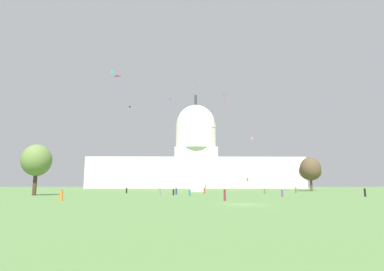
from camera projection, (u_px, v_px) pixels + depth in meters
The scene contains 26 objects.
ground_plane at pixel (245, 204), 35.76m from camera, with size 800.00×800.00×0.00m, color #567F42.
capitol_building at pixel (196, 159), 218.48m from camera, with size 148.24×28.32×66.79m.
event_tent at pixel (198, 182), 104.53m from camera, with size 5.67×6.31×6.36m.
tree_east_far at pixel (310, 169), 117.77m from camera, with size 11.34×11.32×12.68m.
tree_east_mid at pixel (310, 171), 130.28m from camera, with size 11.21×11.06×12.10m.
tree_west_mid at pixel (37, 160), 68.16m from camera, with size 6.33×6.69×11.08m.
person_orange_front_right at pixel (61, 195), 44.75m from camera, with size 0.65×0.65×1.63m.
person_red_mid_left at pixel (204, 191), 78.38m from camera, with size 0.43×0.43×1.63m.
person_navy_mid_center at pixel (176, 191), 74.02m from camera, with size 0.46×0.46×1.67m.
person_olive_aisle_center at pixel (296, 190), 87.97m from camera, with size 0.46×0.46×1.79m.
person_purple_back_center at pixel (282, 193), 59.12m from camera, with size 0.51×0.51×1.53m.
person_teal_mid_right at pixel (190, 192), 64.24m from camera, with size 0.50×0.50×1.52m.
person_olive_lawn_far_right at pixel (265, 191), 76.16m from camera, with size 0.40×0.40×1.49m.
person_black_front_left at pixel (173, 192), 67.81m from camera, with size 0.47×0.47×1.51m.
person_black_near_tree_west at pixel (127, 190), 85.31m from camera, with size 0.41×0.41×1.66m.
person_grey_lawn_far_left at pixel (160, 192), 63.46m from camera, with size 0.62×0.62×1.76m.
person_black_deep_crowd at pixel (365, 192), 59.91m from camera, with size 0.39×0.39×1.80m.
person_maroon_near_tent at pixel (225, 195), 44.52m from camera, with size 0.46×0.46×1.72m.
kite_pink_mid at pixel (252, 138), 190.85m from camera, with size 1.50×1.48×1.20m.
kite_violet_mid at pixel (224, 96), 97.41m from camera, with size 1.72×1.21×3.07m.
kite_cyan_high at pixel (112, 72), 124.66m from camera, with size 0.79×0.50×2.94m.
kite_magenta_mid at pixel (117, 78), 85.26m from camera, with size 1.76×1.10×4.48m.
kite_blue_high at pixel (170, 99), 170.19m from camera, with size 0.72×0.74×4.08m.
kite_green_mid at pixel (214, 129), 119.14m from camera, with size 1.54×1.05×2.88m.
kite_white_high at pixel (192, 87), 138.56m from camera, with size 1.51×1.75×0.17m.
kite_black_high at pixel (130, 107), 176.70m from camera, with size 0.95×0.37×0.90m.
Camera 1 is at (-6.65, -36.47, 2.19)m, focal length 29.08 mm.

